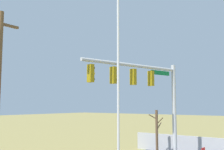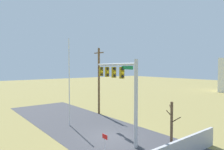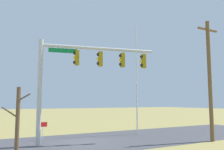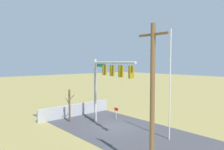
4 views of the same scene
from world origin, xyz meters
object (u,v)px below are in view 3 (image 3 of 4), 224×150
object	(u,v)px
flagpole	(137,80)
open_sign	(43,127)
bare_tree	(17,120)
signal_mast	(81,69)
utility_pole	(210,77)

from	to	relation	value
flagpole	open_sign	distance (m)	8.15
flagpole	bare_tree	world-z (taller)	flagpole
signal_mast	bare_tree	bearing A→B (deg)	21.41
signal_mast	flagpole	world-z (taller)	flagpole
signal_mast	utility_pole	size ratio (longest dim) A/B	0.90
bare_tree	flagpole	bearing A→B (deg)	-160.77
utility_pole	flagpole	bearing A→B (deg)	-65.86
signal_mast	flagpole	size ratio (longest dim) A/B	0.85
open_sign	bare_tree	bearing A→B (deg)	61.31
open_sign	utility_pole	bearing A→B (deg)	147.26
flagpole	open_sign	bearing A→B (deg)	-7.54
flagpole	signal_mast	bearing A→B (deg)	17.69
utility_pole	signal_mast	bearing A→B (deg)	-22.98
signal_mast	flagpole	distance (m)	6.01
flagpole	utility_pole	size ratio (longest dim) A/B	1.06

